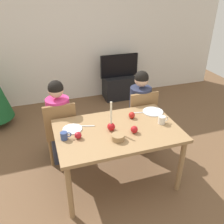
{
  "coord_description": "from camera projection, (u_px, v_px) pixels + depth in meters",
  "views": [
    {
      "loc": [
        -0.78,
        -2.18,
        2.24
      ],
      "look_at": [
        0.0,
        0.2,
        0.87
      ],
      "focal_mm": 38.78,
      "sensor_mm": 36.0,
      "label": 1
    }
  ],
  "objects": [
    {
      "name": "chair_right",
      "position": [
        140.0,
        115.0,
        3.52
      ],
      "size": [
        0.4,
        0.4,
        0.9
      ],
      "color": "olive",
      "rests_on": "ground"
    },
    {
      "name": "mug_right",
      "position": [
        162.0,
        120.0,
        2.84
      ],
      "size": [
        0.13,
        0.08,
        0.09
      ],
      "color": "silver",
      "rests_on": "dining_table"
    },
    {
      "name": "plate_right",
      "position": [
        153.0,
        112.0,
        3.1
      ],
      "size": [
        0.26,
        0.26,
        0.01
      ],
      "primitive_type": "cylinder",
      "color": "silver",
      "rests_on": "dining_table"
    },
    {
      "name": "back_wall",
      "position": [
        73.0,
        36.0,
        4.65
      ],
      "size": [
        6.4,
        0.1,
        2.6
      ],
      "primitive_type": "cube",
      "color": "silver",
      "rests_on": "ground"
    },
    {
      "name": "apple_near_candle",
      "position": [
        78.0,
        135.0,
        2.57
      ],
      "size": [
        0.08,
        0.08,
        0.08
      ],
      "primitive_type": "sphere",
      "color": "#AE1822",
      "rests_on": "dining_table"
    },
    {
      "name": "apple_by_left_plate",
      "position": [
        134.0,
        129.0,
        2.66
      ],
      "size": [
        0.08,
        0.08,
        0.08
      ],
      "primitive_type": "sphere",
      "color": "#B1181C",
      "rests_on": "dining_table"
    },
    {
      "name": "candle_centerpiece",
      "position": [
        111.0,
        125.0,
        2.69
      ],
      "size": [
        0.09,
        0.09,
        0.35
      ],
      "color": "red",
      "rests_on": "dining_table"
    },
    {
      "name": "fork_right",
      "position": [
        139.0,
        113.0,
        3.08
      ],
      "size": [
        0.18,
        0.05,
        0.01
      ],
      "primitive_type": "cube",
      "rotation": [
        0.0,
        0.0,
        -0.21
      ],
      "color": "silver",
      "rests_on": "dining_table"
    },
    {
      "name": "bowl_walnuts",
      "position": [
        118.0,
        137.0,
        2.55
      ],
      "size": [
        0.14,
        0.14,
        0.06
      ],
      "primitive_type": "cylinder",
      "color": "#99754C",
      "rests_on": "dining_table"
    },
    {
      "name": "tv_stand",
      "position": [
        119.0,
        87.0,
        5.13
      ],
      "size": [
        0.64,
        0.4,
        0.48
      ],
      "primitive_type": "cube",
      "color": "black",
      "rests_on": "ground"
    },
    {
      "name": "ground_plane",
      "position": [
        117.0,
        178.0,
        3.1
      ],
      "size": [
        7.68,
        7.68,
        0.0
      ],
      "primitive_type": "plane",
      "color": "brown"
    },
    {
      "name": "plate_left",
      "position": [
        72.0,
        129.0,
        2.74
      ],
      "size": [
        0.22,
        0.22,
        0.01
      ],
      "primitive_type": "cylinder",
      "color": "silver",
      "rests_on": "dining_table"
    },
    {
      "name": "tv",
      "position": [
        119.0,
        66.0,
        4.91
      ],
      "size": [
        0.79,
        0.05,
        0.46
      ],
      "color": "black",
      "rests_on": "tv_stand"
    },
    {
      "name": "chair_left",
      "position": [
        61.0,
        128.0,
        3.2
      ],
      "size": [
        0.4,
        0.4,
        0.9
      ],
      "color": "olive",
      "rests_on": "ground"
    },
    {
      "name": "person_right_child",
      "position": [
        140.0,
        111.0,
        3.52
      ],
      "size": [
        0.3,
        0.3,
        1.17
      ],
      "color": "#33384C",
      "rests_on": "ground"
    },
    {
      "name": "person_left_child",
      "position": [
        60.0,
        123.0,
        3.2
      ],
      "size": [
        0.3,
        0.3,
        1.17
      ],
      "color": "#33384C",
      "rests_on": "ground"
    },
    {
      "name": "dining_table",
      "position": [
        117.0,
        135.0,
        2.78
      ],
      "size": [
        1.4,
        0.9,
        0.75
      ],
      "color": "#99754C",
      "rests_on": "ground"
    },
    {
      "name": "fork_left",
      "position": [
        87.0,
        126.0,
        2.8
      ],
      "size": [
        0.18,
        0.06,
        0.01
      ],
      "primitive_type": "cube",
      "rotation": [
        0.0,
        0.0,
        -0.29
      ],
      "color": "silver",
      "rests_on": "dining_table"
    },
    {
      "name": "apple_by_right_mug",
      "position": [
        132.0,
        115.0,
        2.95
      ],
      "size": [
        0.08,
        0.08,
        0.08
      ],
      "primitive_type": "sphere",
      "color": "#B31E18",
      "rests_on": "dining_table"
    },
    {
      "name": "mug_left",
      "position": [
        64.0,
        136.0,
        2.55
      ],
      "size": [
        0.12,
        0.08,
        0.09
      ],
      "color": "#33477F",
      "rests_on": "dining_table"
    }
  ]
}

